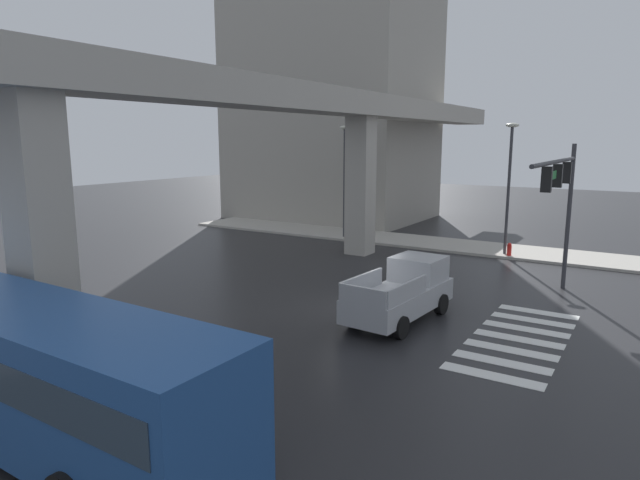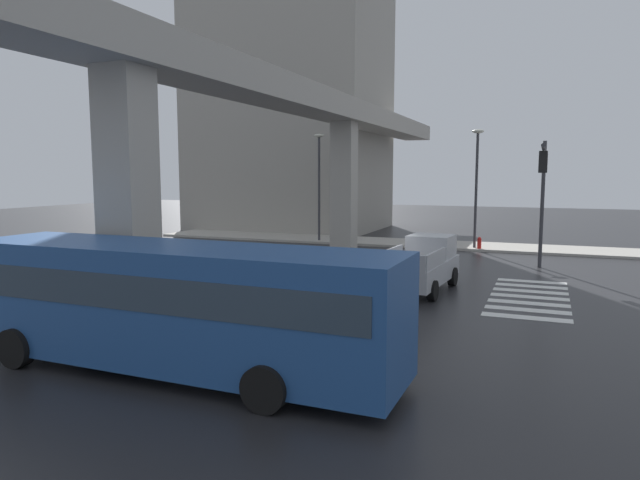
% 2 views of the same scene
% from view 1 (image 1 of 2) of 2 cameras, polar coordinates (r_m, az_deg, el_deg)
% --- Properties ---
extents(ground_plane, '(120.00, 120.00, 0.00)m').
position_cam_1_polar(ground_plane, '(20.94, 3.98, -7.28)').
color(ground_plane, '#232326').
extents(crosswalk_stripes, '(7.15, 2.80, 0.01)m').
position_cam_1_polar(crosswalk_stripes, '(19.08, 20.01, -9.68)').
color(crosswalk_stripes, silver).
rests_on(crosswalk_stripes, ground).
extents(elevated_overpass, '(58.74, 2.24, 8.82)m').
position_cam_1_polar(elevated_overpass, '(22.64, -6.95, 13.50)').
color(elevated_overpass, '#ADA89E').
rests_on(elevated_overpass, ground).
extents(office_building, '(10.91, 14.87, 32.02)m').
position_cam_1_polar(office_building, '(46.53, 1.33, 22.40)').
color(office_building, gray).
rests_on(office_building, ground).
extents(sidewalk_east, '(4.00, 36.00, 0.15)m').
position_cam_1_polar(sidewalk_east, '(34.26, 12.07, -0.38)').
color(sidewalk_east, '#ADA89E').
rests_on(sidewalk_east, ground).
extents(pickup_truck, '(5.23, 2.38, 2.08)m').
position_cam_1_polar(pickup_truck, '(19.89, 8.70, -5.36)').
color(pickup_truck, '#A8AAAF').
rests_on(pickup_truck, ground).
extents(city_bus, '(2.91, 10.83, 2.99)m').
position_cam_1_polar(city_bus, '(13.22, -27.80, -11.35)').
color(city_bus, '#234C8C').
rests_on(city_bus, ground).
extents(traffic_signal_mast, '(8.69, 0.32, 6.20)m').
position_cam_1_polar(traffic_signal_mast, '(22.72, 23.88, 4.99)').
color(traffic_signal_mast, '#38383D').
rests_on(traffic_signal_mast, ground).
extents(street_lamp_near_corner, '(0.44, 0.70, 7.24)m').
position_cam_1_polar(street_lamp_near_corner, '(31.36, 19.17, 6.56)').
color(street_lamp_near_corner, '#38383D').
rests_on(street_lamp_near_corner, ground).
extents(street_lamp_mid_block, '(0.44, 0.70, 7.24)m').
position_cam_1_polar(street_lamp_mid_block, '(35.05, 2.58, 7.47)').
color(street_lamp_mid_block, '#38383D').
rests_on(street_lamp_mid_block, ground).
extents(fire_hydrant, '(0.24, 0.24, 0.85)m').
position_cam_1_polar(fire_hydrant, '(31.41, 19.14, -1.03)').
color(fire_hydrant, red).
rests_on(fire_hydrant, ground).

